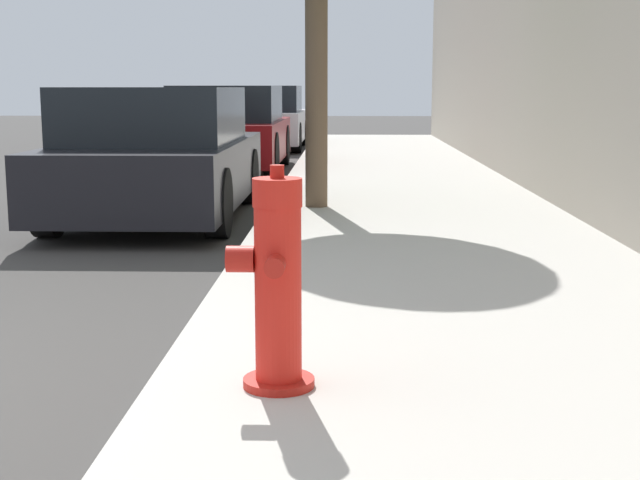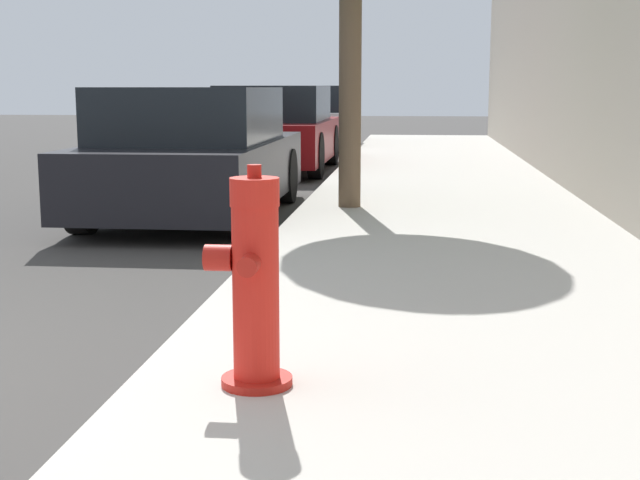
{
  "view_description": "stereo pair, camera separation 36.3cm",
  "coord_description": "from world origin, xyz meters",
  "px_view_note": "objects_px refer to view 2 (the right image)",
  "views": [
    {
      "loc": [
        2.72,
        -3.3,
        1.37
      ],
      "look_at": [
        2.58,
        1.41,
        0.56
      ],
      "focal_mm": 50.0,
      "sensor_mm": 36.0,
      "label": 1
    },
    {
      "loc": [
        3.08,
        -3.28,
        1.37
      ],
      "look_at": [
        2.58,
        1.41,
        0.56
      ],
      "focal_mm": 50.0,
      "sensor_mm": 36.0,
      "label": 2
    }
  ],
  "objects_px": {
    "fire_hydrant": "(254,285)",
    "parked_car_mid": "(276,130)",
    "parked_car_near": "(194,155)",
    "parked_car_far": "(315,119)"
  },
  "relations": [
    {
      "from": "fire_hydrant",
      "to": "parked_car_mid",
      "type": "xyz_separation_m",
      "value": [
        -1.65,
        11.01,
        0.1
      ]
    },
    {
      "from": "parked_car_near",
      "to": "parked_car_mid",
      "type": "height_order",
      "value": "parked_car_mid"
    },
    {
      "from": "fire_hydrant",
      "to": "parked_car_far",
      "type": "distance_m",
      "value": 16.54
    },
    {
      "from": "parked_car_mid",
      "to": "fire_hydrant",
      "type": "bearing_deg",
      "value": -81.49
    },
    {
      "from": "parked_car_mid",
      "to": "parked_car_far",
      "type": "distance_m",
      "value": 5.45
    },
    {
      "from": "fire_hydrant",
      "to": "parked_car_far",
      "type": "xyz_separation_m",
      "value": [
        -1.61,
        16.46,
        0.1
      ]
    },
    {
      "from": "parked_car_near",
      "to": "fire_hydrant",
      "type": "bearing_deg",
      "value": -73.59
    },
    {
      "from": "parked_car_near",
      "to": "parked_car_far",
      "type": "relative_size",
      "value": 1.01
    },
    {
      "from": "parked_car_near",
      "to": "parked_car_far",
      "type": "xyz_separation_m",
      "value": [
        0.07,
        10.75,
        0.01
      ]
    },
    {
      "from": "fire_hydrant",
      "to": "parked_car_far",
      "type": "relative_size",
      "value": 0.23
    }
  ]
}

